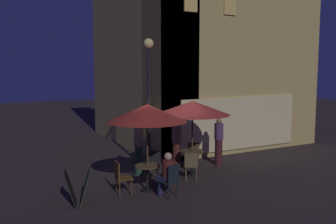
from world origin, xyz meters
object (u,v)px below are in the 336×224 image
cafe_chair_3 (171,178)px  cafe_chair_4 (153,164)px  cafe_chair_2 (120,175)px  patron_standing_1 (219,141)px  cafe_table_1 (148,172)px  patio_umbrella_1 (147,113)px  patio_umbrella_0 (192,108)px  menu_sandwich_board (78,188)px  patron_standing_3 (176,144)px  cafe_chair_1 (193,153)px  patron_standing_2 (139,147)px  cafe_table_0 (192,156)px  patron_seated_0 (166,172)px  street_lamp_near_corner (149,78)px  cafe_chair_0 (191,164)px

cafe_chair_3 → cafe_chair_4: 1.51m
cafe_chair_2 → patron_standing_1: (4.29, 1.37, 0.31)m
cafe_table_1 → patio_umbrella_1: size_ratio=0.30×
patio_umbrella_0 → cafe_chair_2: size_ratio=2.64×
menu_sandwich_board → patron_standing_3: size_ratio=0.50×
menu_sandwich_board → cafe_chair_4: 2.72m
cafe_chair_1 → patron_standing_2: 2.12m
cafe_table_0 → patron_standing_2: size_ratio=0.44×
cafe_chair_2 → patron_standing_1: bearing=23.6°
cafe_chair_4 → patron_seated_0: bearing=25.9°
street_lamp_near_corner → patron_standing_1: 3.45m
cafe_chair_4 → cafe_chair_1: bearing=151.0°
cafe_table_0 → patron_standing_3: bearing=107.6°
cafe_table_0 → patron_standing_3: (-0.21, 0.67, 0.33)m
cafe_chair_1 → patron_standing_2: size_ratio=0.48×
cafe_table_0 → cafe_chair_1: bearing=55.1°
street_lamp_near_corner → patron_seated_0: (-0.70, -2.55, -2.44)m
cafe_table_0 → patron_seated_0: 2.38m
patron_standing_3 → street_lamp_near_corner: bearing=81.1°
cafe_table_1 → cafe_chair_0: (1.59, 0.22, 0.01)m
cafe_chair_2 → patron_standing_1: patron_standing_1 is taller
menu_sandwich_board → patron_standing_3: patron_standing_3 is taller
cafe_table_1 → cafe_chair_2: bearing=174.1°
cafe_chair_0 → patron_standing_2: patron_standing_2 is taller
street_lamp_near_corner → cafe_chair_2: bearing=-133.9°
cafe_chair_1 → cafe_chair_2: cafe_chair_2 is taller
cafe_table_1 → cafe_chair_1: 2.98m
street_lamp_near_corner → cafe_chair_1: size_ratio=5.12×
patio_umbrella_0 → patron_standing_2: size_ratio=1.34×
patron_standing_2 → patron_standing_3: bearing=-60.0°
patron_standing_1 → patio_umbrella_0: bearing=15.8°
cafe_table_1 → patron_standing_2: bearing=74.6°
patio_umbrella_0 → cafe_chair_1: size_ratio=2.82×
cafe_chair_3 → patron_standing_2: patron_standing_2 is taller
cafe_table_1 → cafe_chair_0: cafe_chair_0 is taller
patron_standing_1 → cafe_chair_0: bearing=27.9°
menu_sandwich_board → patio_umbrella_1: patio_umbrella_1 is taller
cafe_chair_4 → cafe_chair_0: bearing=103.5°
street_lamp_near_corner → cafe_chair_2: street_lamp_near_corner is taller
cafe_table_0 → cafe_chair_4: 1.54m
cafe_chair_1 → cafe_chair_3: size_ratio=0.95×
menu_sandwich_board → patron_seated_0: (2.30, -0.47, 0.23)m
menu_sandwich_board → patio_umbrella_1: 2.71m
patio_umbrella_1 → patron_standing_3: patio_umbrella_1 is taller
patron_standing_3 → cafe_chair_1: bearing=-78.1°
cafe_table_1 → patron_standing_3: patron_standing_3 is taller
cafe_table_0 → patio_umbrella_0: 1.60m
patron_standing_2 → patio_umbrella_0: bearing=-82.4°
cafe_chair_2 → patron_seated_0: 1.29m
cafe_table_0 → cafe_table_1: size_ratio=1.07×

